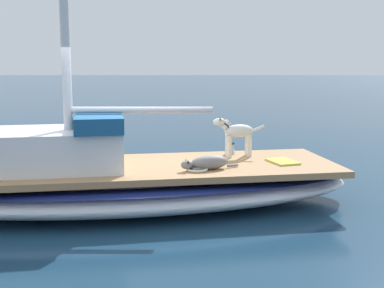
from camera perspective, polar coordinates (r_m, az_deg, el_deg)
ground_plane at (r=8.63m, az=-6.70°, el=-6.62°), size 120.00×120.00×0.00m
sailboat_main at (r=8.55m, az=-6.74°, el=-4.46°), size 3.75×7.57×0.66m
cabin_house at (r=8.42m, az=-14.44°, el=-0.26°), size 1.77×2.44×0.84m
dog_grey at (r=8.13m, az=1.65°, el=-2.00°), size 0.47×0.91×0.22m
dog_white at (r=9.15m, az=4.74°, el=1.25°), size 0.37×0.92×0.70m
deck_winch at (r=9.43m, az=4.07°, el=-0.50°), size 0.16×0.16×0.21m
coiled_rope at (r=8.04m, az=0.55°, el=-2.75°), size 0.32×0.32×0.04m
deck_towel at (r=8.81m, az=9.64°, el=-1.86°), size 0.65×0.53×0.03m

